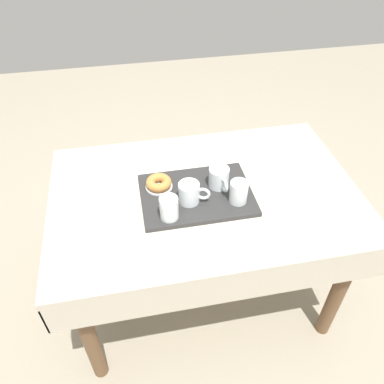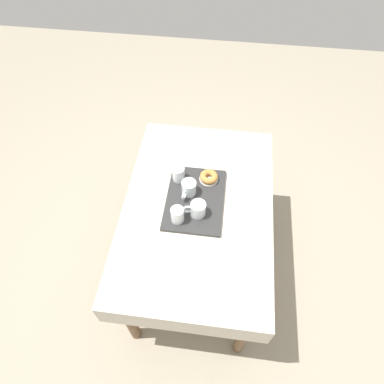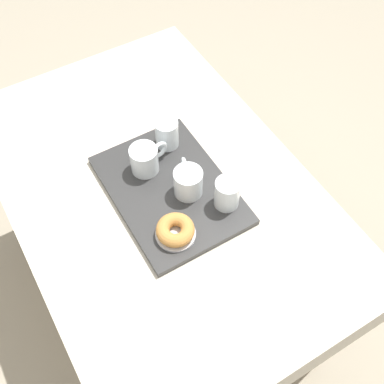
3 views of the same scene
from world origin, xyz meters
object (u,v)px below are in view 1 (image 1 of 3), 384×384
tea_mug_left (190,193)px  water_glass_near (239,193)px  tea_mug_right (219,178)px  sugar_donut_left (159,183)px  serving_tray (197,195)px  dining_table (204,210)px  water_glass_far (169,209)px  donut_plate_left (159,187)px

tea_mug_left → water_glass_near: 0.19m
tea_mug_right → sugar_donut_left: 0.24m
serving_tray → water_glass_near: bearing=-26.7°
dining_table → serving_tray: 0.13m
tea_mug_left → water_glass_far: 0.12m
serving_tray → tea_mug_left: (-0.04, -0.04, 0.05)m
dining_table → water_glass_far: 0.27m
sugar_donut_left → dining_table: bearing=-12.7°
serving_tray → donut_plate_left: (-0.14, 0.06, 0.01)m
serving_tray → donut_plate_left: size_ratio=4.05×
water_glass_near → tea_mug_left: bearing=169.2°
tea_mug_left → water_glass_near: size_ratio=1.32×
serving_tray → tea_mug_left: tea_mug_left is taller
water_glass_near → water_glass_far: same height
tea_mug_right → water_glass_near: bearing=-62.9°
donut_plate_left → dining_table: bearing=-12.7°
dining_table → water_glass_far: size_ratio=13.66×
water_glass_near → donut_plate_left: 0.33m
tea_mug_left → donut_plate_left: tea_mug_left is taller
dining_table → donut_plate_left: (-0.18, 0.04, 0.13)m
serving_tray → sugar_donut_left: sugar_donut_left is taller
water_glass_far → tea_mug_right: bearing=31.5°
tea_mug_right → water_glass_far: (-0.22, -0.14, 0.00)m
serving_tray → donut_plate_left: bearing=156.5°
water_glass_far → sugar_donut_left: water_glass_far is taller
serving_tray → water_glass_far: water_glass_far is taller
tea_mug_left → water_glass_far: water_glass_far is taller
tea_mug_right → water_glass_far: 0.26m
water_glass_far → donut_plate_left: water_glass_far is taller
tea_mug_right → sugar_donut_left: bearing=171.5°
dining_table → sugar_donut_left: bearing=167.3°
serving_tray → water_glass_near: size_ratio=4.84×
tea_mug_right → water_glass_far: water_glass_far is taller
dining_table → sugar_donut_left: size_ratio=12.11×
dining_table → serving_tray: size_ratio=2.83×
serving_tray → water_glass_far: size_ratio=4.84×
serving_tray → sugar_donut_left: (-0.14, 0.06, 0.04)m
serving_tray → water_glass_far: 0.18m
donut_plate_left → sugar_donut_left: 0.02m
tea_mug_left → sugar_donut_left: 0.15m
tea_mug_right → serving_tray: bearing=-164.9°
dining_table → water_glass_near: (0.11, -0.10, 0.17)m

